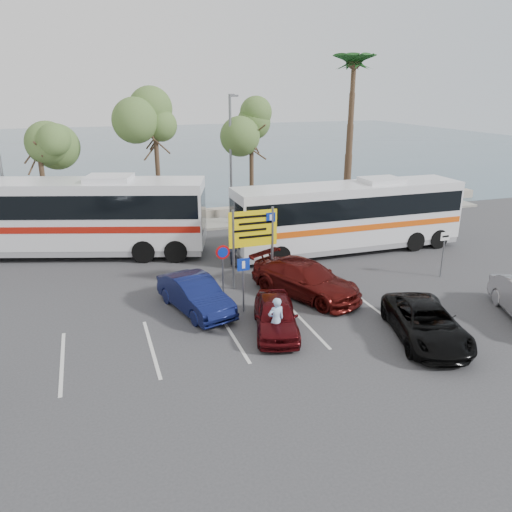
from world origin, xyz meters
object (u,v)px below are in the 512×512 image
object	(u,v)px
car_red	(276,315)
pedestrian_near	(276,320)
coach_bus_left	(74,219)
coach_bus_right	(348,218)
car_blue	(195,294)
car_maroon	(306,279)
pedestrian_far	(235,248)
direction_sign	(253,235)
street_lamp_left	(0,164)
suv_black	(426,323)
street_lamp_right	(231,154)

from	to	relation	value
car_red	pedestrian_near	size ratio (longest dim) A/B	2.23
coach_bus_left	coach_bus_right	world-z (taller)	coach_bus_left
coach_bus_right	car_red	distance (m)	10.56
car_red	pedestrian_near	xyz separation A→B (m)	(-0.29, -0.78, 0.20)
coach_bus_left	car_blue	size ratio (longest dim) A/B	3.27
coach_bus_left	car_maroon	size ratio (longest dim) A/B	2.69
pedestrian_far	car_blue	bearing A→B (deg)	147.62
car_blue	direction_sign	bearing A→B (deg)	13.64
street_lamp_left	pedestrian_near	size ratio (longest dim) A/B	4.73
pedestrian_near	suv_black	bearing A→B (deg)	158.13
street_lamp_right	coach_bus_left	world-z (taller)	street_lamp_right
car_red	coach_bus_right	bearing A→B (deg)	63.47
street_lamp_right	direction_sign	distance (m)	10.73
direction_sign	street_lamp_left	bearing A→B (deg)	136.83
coach_bus_right	car_blue	xyz separation A→B (m)	(-9.50, -5.00, -1.11)
direction_sign	car_red	bearing A→B (deg)	-97.78
street_lamp_left	car_red	world-z (taller)	street_lamp_left
pedestrian_near	street_lamp_right	bearing A→B (deg)	-106.03
street_lamp_left	coach_bus_right	xyz separation A→B (m)	(17.50, -7.02, -2.79)
car_blue	pedestrian_far	bearing A→B (deg)	41.19
car_blue	pedestrian_near	distance (m)	4.09
direction_sign	car_red	xyz separation A→B (m)	(-0.60, -4.42, -1.79)
car_blue	suv_black	bearing A→B (deg)	-50.59
coach_bus_left	street_lamp_left	bearing A→B (deg)	139.22
street_lamp_right	suv_black	size ratio (longest dim) A/B	1.73
street_lamp_right	car_blue	xyz separation A→B (m)	(-5.00, -12.02, -3.90)
car_blue	car_maroon	xyz separation A→B (m)	(4.80, 0.00, 0.05)
street_lamp_left	street_lamp_right	world-z (taller)	same
car_blue	car_red	bearing A→B (deg)	-64.43
car_maroon	suv_black	distance (m)	5.55
coach_bus_right	car_blue	distance (m)	10.79
pedestrian_near	street_lamp_left	bearing A→B (deg)	-62.39
coach_bus_left	pedestrian_near	bearing A→B (deg)	-62.14
pedestrian_far	street_lamp_right	bearing A→B (deg)	-14.37
direction_sign	suv_black	xyz separation A→B (m)	(4.20, -6.70, -1.79)
coach_bus_right	pedestrian_near	world-z (taller)	coach_bus_right
direction_sign	car_blue	xyz separation A→B (m)	(-3.00, -1.70, -1.73)
car_maroon	suv_black	size ratio (longest dim) A/B	1.11
pedestrian_far	car_red	bearing A→B (deg)	175.69
coach_bus_left	car_red	bearing A→B (deg)	-59.52
street_lamp_right	suv_black	bearing A→B (deg)	-82.62
car_blue	car_red	distance (m)	3.63
car_maroon	coach_bus_left	bearing A→B (deg)	108.95
street_lamp_left	car_red	xyz separation A→B (m)	(10.40, -14.74, -3.96)
direction_sign	coach_bus_left	bearing A→B (deg)	135.78
street_lamp_left	pedestrian_near	bearing A→B (deg)	-56.92
direction_sign	car_maroon	world-z (taller)	direction_sign
car_red	pedestrian_far	size ratio (longest dim) A/B	2.08
car_maroon	pedestrian_far	distance (m)	5.00
car_blue	car_maroon	distance (m)	4.80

